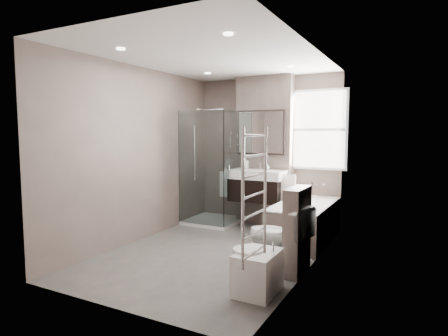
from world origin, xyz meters
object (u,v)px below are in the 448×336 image
Objects in this scene: bathtub at (305,220)px; toilet at (277,237)px; vanity at (257,185)px; bidet at (257,271)px.

toilet reaches higher than bathtub.
vanity is 1.07m from bathtub.
toilet is (0.05, -1.34, 0.08)m from bathtub.
bidet is (0.04, -0.72, -0.17)m from toilet.
vanity is at bearing 113.04° from bidet.
toilet is (0.97, -1.67, -0.35)m from vanity.
vanity is 1.21× the size of toilet.
vanity reaches higher than bidet.
bathtub is 1.34m from toilet.
bathtub is 2.03× the size of toilet.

